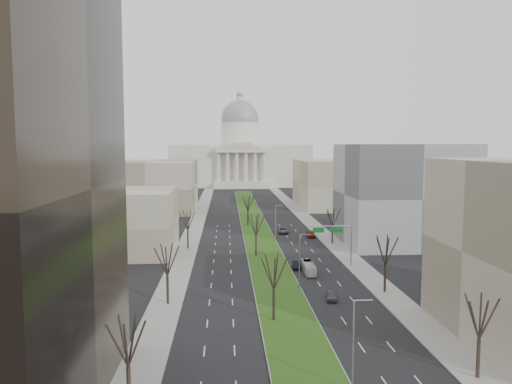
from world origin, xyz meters
name	(u,v)px	position (x,y,z in m)	size (l,w,h in m)	color
ground	(255,226)	(0.00, 120.00, 0.00)	(600.00, 600.00, 0.00)	black
median	(255,226)	(0.00, 118.99, 0.10)	(8.00, 222.03, 0.20)	#999993
sidewalk_left	(189,243)	(-17.50, 95.00, 0.07)	(5.00, 330.00, 0.15)	gray
sidewalk_right	(331,241)	(17.50, 95.00, 0.07)	(5.00, 330.00, 0.15)	gray
capitol	(240,158)	(0.00, 269.59, 16.31)	(80.00, 46.00, 55.00)	beige
building_beige_left	(115,221)	(-33.00, 85.00, 7.00)	(26.00, 22.00, 14.00)	tan
building_grey_right	(402,194)	(34.00, 92.00, 12.00)	(28.00, 26.00, 24.00)	#5A5C5E
building_far_left	(154,185)	(-35.00, 160.00, 9.00)	(30.00, 40.00, 18.00)	gray
building_far_right	(338,183)	(35.00, 165.00, 9.00)	(30.00, 40.00, 18.00)	tan
tree_left_near	(128,339)	(-17.20, 18.00, 6.61)	(5.10, 5.10, 9.18)	black
tree_left_mid	(167,258)	(-17.20, 48.00, 7.00)	(5.40, 5.40, 9.72)	black
tree_left_far	(188,220)	(-17.20, 88.00, 6.84)	(5.28, 5.28, 9.50)	black
tree_right_near	(480,315)	(17.20, 22.00, 6.69)	(5.16, 5.16, 9.29)	black
tree_right_mid	(386,249)	(17.20, 52.00, 7.16)	(5.52, 5.52, 9.94)	black
tree_right_far	(333,217)	(17.20, 92.00, 6.53)	(5.04, 5.04, 9.07)	black
tree_median_a	(274,270)	(-2.00, 40.00, 7.00)	(5.40, 5.40, 9.72)	black
tree_median_b	(256,224)	(-2.00, 80.00, 7.00)	(5.40, 5.40, 9.72)	black
tree_median_c	(248,202)	(-2.00, 120.00, 7.00)	(5.40, 5.40, 9.72)	black
streetlamp_median_a	(354,344)	(3.76, 20.00, 4.81)	(1.90, 0.20, 9.16)	gray
streetlamp_median_b	(300,260)	(3.76, 55.00, 4.81)	(1.90, 0.20, 9.16)	gray
streetlamp_median_c	(276,223)	(3.76, 95.00, 4.81)	(1.90, 0.20, 9.16)	gray
mast_arm_signs	(338,235)	(13.49, 70.03, 6.11)	(9.12, 0.24, 8.09)	gray
car_grey_near	(332,296)	(7.78, 48.59, 0.67)	(1.59, 3.94, 1.34)	#494B50
car_black	(297,264)	(5.20, 68.79, 0.77)	(1.64, 4.69, 1.55)	black
car_red	(311,234)	(13.50, 101.24, 0.76)	(2.12, 5.21, 1.51)	maroon
car_grey_far	(283,230)	(7.05, 107.32, 0.77)	(2.56, 5.55, 1.54)	#4D4F55
box_van	(309,268)	(6.90, 64.76, 1.08)	(1.81, 7.76, 2.16)	white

